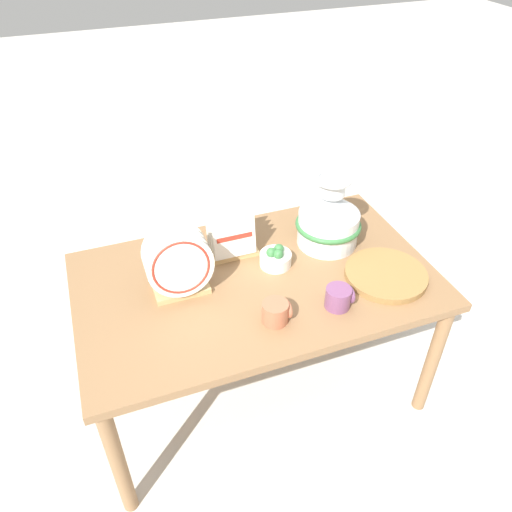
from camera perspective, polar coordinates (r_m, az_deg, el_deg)
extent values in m
plane|color=beige|center=(2.46, 0.00, -14.30)|extent=(14.00, 14.00, 0.00)
cube|color=olive|center=(1.99, 0.00, -2.90)|extent=(1.40, 0.85, 0.03)
cylinder|color=olive|center=(1.94, -15.54, -21.69)|extent=(0.06, 0.06, 0.62)
cylinder|color=olive|center=(2.26, 19.53, -11.14)|extent=(0.06, 0.06, 0.62)
cylinder|color=olive|center=(2.42, -17.97, -6.75)|extent=(0.06, 0.06, 0.62)
cylinder|color=olive|center=(2.68, 10.34, -0.11)|extent=(0.06, 0.06, 0.62)
cylinder|color=silver|center=(2.14, 8.21, 3.20)|extent=(0.26, 0.26, 0.15)
cone|color=silver|center=(2.07, 8.51, 5.94)|extent=(0.26, 0.26, 0.09)
cylinder|color=silver|center=(2.03, 8.72, 7.87)|extent=(0.11, 0.11, 0.07)
torus|color=silver|center=(2.01, 8.82, 8.77)|extent=(0.16, 0.16, 0.02)
torus|color=#38753D|center=(2.13, 8.26, 3.60)|extent=(0.28, 0.28, 0.02)
cube|color=tan|center=(1.94, -8.55, -3.56)|extent=(0.21, 0.13, 0.02)
cylinder|color=tan|center=(1.94, -11.11, -2.01)|extent=(0.01, 0.01, 0.08)
cylinder|color=tan|center=(1.95, -6.97, -1.08)|extent=(0.01, 0.01, 0.08)
cylinder|color=white|center=(1.81, -8.56, -1.33)|extent=(0.25, 0.04, 0.25)
torus|color=#B23323|center=(1.81, -8.54, -1.36)|extent=(0.21, 0.04, 0.21)
cylinder|color=white|center=(1.84, -8.82, -0.67)|extent=(0.25, 0.04, 0.25)
cylinder|color=white|center=(1.86, -9.07, -0.03)|extent=(0.25, 0.04, 0.25)
cylinder|color=white|center=(1.89, -9.31, 0.59)|extent=(0.25, 0.04, 0.25)
cube|color=tan|center=(2.10, -2.87, 0.68)|extent=(0.21, 0.13, 0.02)
cylinder|color=tan|center=(2.10, -5.22, 2.11)|extent=(0.01, 0.01, 0.08)
cylinder|color=tan|center=(2.13, -1.47, 2.92)|extent=(0.01, 0.01, 0.08)
cube|color=white|center=(2.00, -2.48, 2.16)|extent=(0.18, 0.03, 0.18)
cube|color=white|center=(2.03, -2.80, 2.71)|extent=(0.18, 0.03, 0.18)
cube|color=white|center=(2.05, -3.11, 3.24)|extent=(0.18, 0.03, 0.18)
cube|color=white|center=(2.08, -3.41, 3.76)|extent=(0.18, 0.03, 0.18)
cube|color=#B23323|center=(2.00, -2.47, 2.13)|extent=(0.15, 0.01, 0.02)
cylinder|color=olive|center=(2.04, 14.58, -2.27)|extent=(0.32, 0.32, 0.01)
cylinder|color=olive|center=(2.03, 14.62, -2.08)|extent=(0.32, 0.32, 0.01)
cylinder|color=olive|center=(2.03, 14.66, -1.88)|extent=(0.32, 0.32, 0.01)
cylinder|color=#B76647|center=(1.77, 2.19, -6.44)|extent=(0.10, 0.10, 0.08)
torus|color=#B76647|center=(1.79, 3.62, -6.03)|extent=(0.02, 0.07, 0.07)
cylinder|color=#7A4770|center=(1.85, 9.36, -4.71)|extent=(0.10, 0.10, 0.08)
torus|color=#7A4770|center=(1.87, 10.65, -4.31)|extent=(0.02, 0.07, 0.07)
cylinder|color=white|center=(2.02, 2.24, -0.37)|extent=(0.13, 0.13, 0.05)
sphere|color=#38753D|center=(1.99, 1.75, 0.40)|extent=(0.04, 0.04, 0.04)
sphere|color=#38753D|center=(2.01, 2.62, 0.82)|extent=(0.04, 0.04, 0.04)
sphere|color=#38753D|center=(1.99, 2.57, 0.22)|extent=(0.04, 0.04, 0.04)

